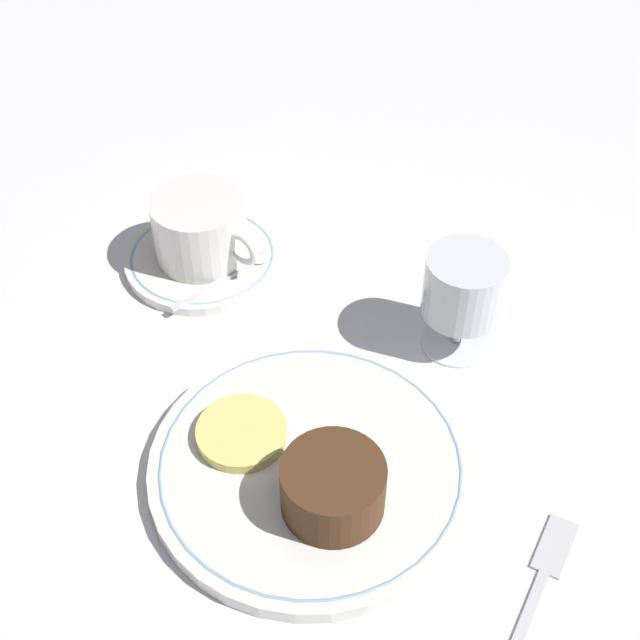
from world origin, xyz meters
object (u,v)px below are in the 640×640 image
object	(u,v)px
coffee_cup	(200,227)
fork	(538,589)
wine_glass	(464,292)
dessert_cake	(333,487)
dinner_plate	(310,466)

from	to	relation	value
coffee_cup	fork	xyz separation A→B (m)	(0.43, -0.11, -0.04)
wine_glass	fork	size ratio (longest dim) A/B	0.58
coffee_cup	dessert_cake	size ratio (longest dim) A/B	1.50
dinner_plate	dessert_cake	bearing A→B (deg)	-28.18
dinner_plate	wine_glass	xyz separation A→B (m)	(0.02, 0.19, 0.06)
coffee_cup	wine_glass	distance (m)	0.26
fork	dinner_plate	bearing A→B (deg)	-174.02
coffee_cup	dessert_cake	distance (m)	0.31
coffee_cup	wine_glass	size ratio (longest dim) A/B	1.18
dinner_plate	coffee_cup	xyz separation A→B (m)	(-0.24, 0.13, 0.04)
dessert_cake	wine_glass	bearing A→B (deg)	95.63
coffee_cup	wine_glass	bearing A→B (deg)	13.05
coffee_cup	fork	world-z (taller)	coffee_cup
dinner_plate	fork	size ratio (longest dim) A/B	1.49
dinner_plate	dessert_cake	world-z (taller)	dessert_cake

